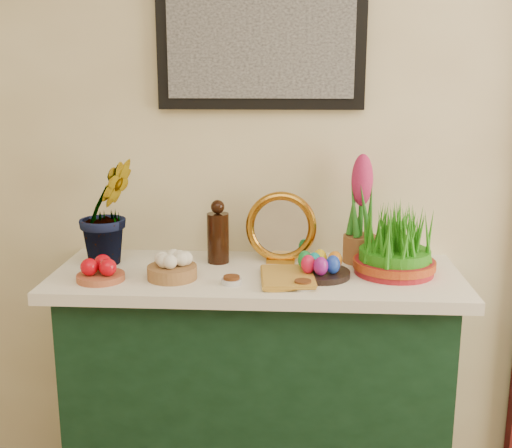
% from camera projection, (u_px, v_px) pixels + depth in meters
% --- Properties ---
extents(sideboard, '(1.30, 0.45, 0.85)m').
position_uv_depth(sideboard, '(257.00, 393.00, 2.33)').
color(sideboard, '#143722').
rests_on(sideboard, ground).
extents(tablecloth, '(1.40, 0.55, 0.04)m').
position_uv_depth(tablecloth, '(257.00, 277.00, 2.22)').
color(tablecloth, white).
rests_on(tablecloth, sideboard).
extents(hyacinth_green, '(0.33, 0.33, 0.50)m').
position_uv_depth(hyacinth_green, '(107.00, 194.00, 2.26)').
color(hyacinth_green, '#25731E').
rests_on(hyacinth_green, tablecloth).
extents(apple_bowl, '(0.20, 0.20, 0.08)m').
position_uv_depth(apple_bowl, '(100.00, 271.00, 2.12)').
color(apple_bowl, '#A65233').
rests_on(apple_bowl, tablecloth).
extents(garlic_basket, '(0.20, 0.20, 0.09)m').
position_uv_depth(garlic_basket, '(172.00, 268.00, 2.13)').
color(garlic_basket, '#98693D').
rests_on(garlic_basket, tablecloth).
extents(vinegar_cruet, '(0.08, 0.08, 0.23)m').
position_uv_depth(vinegar_cruet, '(218.00, 235.00, 2.30)').
color(vinegar_cruet, black).
rests_on(vinegar_cruet, tablecloth).
extents(mirror, '(0.26, 0.07, 0.26)m').
position_uv_depth(mirror, '(281.00, 228.00, 2.31)').
color(mirror, '#BC7C21').
rests_on(mirror, tablecloth).
extents(book, '(0.17, 0.24, 0.03)m').
position_uv_depth(book, '(261.00, 277.00, 2.11)').
color(book, gold).
rests_on(book, tablecloth).
extents(spice_dish_left, '(0.07, 0.07, 0.03)m').
position_uv_depth(spice_dish_left, '(232.00, 280.00, 2.08)').
color(spice_dish_left, silver).
rests_on(spice_dish_left, tablecloth).
extents(spice_dish_right, '(0.07, 0.07, 0.03)m').
position_uv_depth(spice_dish_right, '(303.00, 285.00, 2.04)').
color(spice_dish_right, silver).
rests_on(spice_dish_right, tablecloth).
extents(egg_plate, '(0.25, 0.25, 0.08)m').
position_uv_depth(egg_plate, '(320.00, 267.00, 2.15)').
color(egg_plate, black).
rests_on(egg_plate, tablecloth).
extents(hyacinth_pink, '(0.12, 0.12, 0.39)m').
position_uv_depth(hyacinth_pink, '(361.00, 214.00, 2.29)').
color(hyacinth_pink, brown).
rests_on(hyacinth_pink, tablecloth).
extents(wheatgrass_sabzeh, '(0.28, 0.28, 0.23)m').
position_uv_depth(wheatgrass_sabzeh, '(395.00, 245.00, 2.17)').
color(wheatgrass_sabzeh, maroon).
rests_on(wheatgrass_sabzeh, tablecloth).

